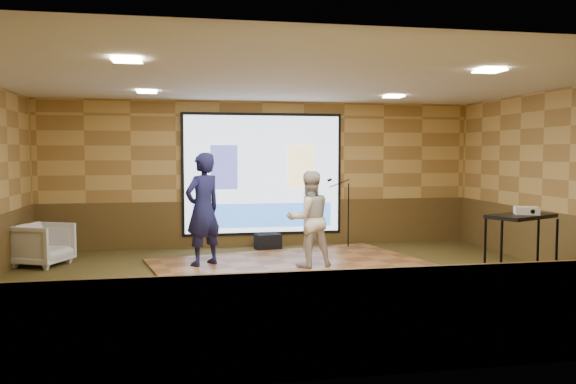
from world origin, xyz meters
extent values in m
plane|color=#303618|center=(0.00, 0.00, 0.00)|extent=(9.00, 9.00, 0.00)
cube|color=tan|center=(0.00, 3.50, 1.50)|extent=(9.00, 0.04, 3.00)
cube|color=tan|center=(0.00, -3.50, 1.50)|extent=(9.00, 0.04, 3.00)
cube|color=tan|center=(4.50, 0.00, 1.50)|extent=(0.04, 7.00, 3.00)
cube|color=beige|center=(0.00, 0.00, 3.00)|extent=(9.00, 7.00, 0.04)
cube|color=#513B1B|center=(0.00, 3.48, 0.47)|extent=(9.00, 0.04, 0.95)
cube|color=#513B1B|center=(0.00, -3.48, 0.47)|extent=(9.00, 0.04, 0.95)
cube|color=#513B1B|center=(4.48, 0.00, 0.47)|extent=(0.04, 7.00, 0.95)
cube|color=black|center=(0.00, 3.45, 1.50)|extent=(3.32, 0.03, 2.52)
cube|color=silver|center=(0.00, 3.42, 1.50)|extent=(3.20, 0.02, 2.40)
cube|color=#3E4289|center=(-0.80, 3.40, 1.65)|extent=(0.55, 0.01, 0.90)
cube|color=#DAC37E|center=(0.80, 3.40, 1.65)|extent=(0.55, 0.01, 0.90)
cube|color=#3772D1|center=(0.00, 3.40, 0.65)|extent=(2.88, 0.01, 0.50)
cube|color=#FFEDBF|center=(-2.20, 1.80, 2.97)|extent=(0.32, 0.32, 0.02)
cube|color=#FFEDBF|center=(2.20, 1.80, 2.97)|extent=(0.32, 0.32, 0.02)
cube|color=#FFEDBF|center=(-2.20, -1.50, 2.97)|extent=(0.32, 0.32, 0.02)
cube|color=#FFEDBF|center=(2.20, -1.50, 2.97)|extent=(0.32, 0.32, 0.02)
cube|color=#9A6438|center=(0.28, 1.04, 0.02)|extent=(5.25, 4.43, 0.03)
imported|color=#151743|center=(-1.29, 1.52, 0.99)|extent=(0.83, 0.78, 1.91)
imported|color=beige|center=(0.45, 1.06, 0.84)|extent=(0.87, 0.73, 1.61)
cylinder|color=black|center=(2.72, -1.02, 0.51)|extent=(0.04, 0.04, 1.01)
cylinder|color=black|center=(3.57, -1.02, 0.51)|extent=(0.04, 0.04, 1.01)
cylinder|color=black|center=(2.72, -0.60, 0.51)|extent=(0.04, 0.04, 1.01)
cylinder|color=black|center=(3.57, -0.60, 0.51)|extent=(0.04, 0.04, 1.01)
cube|color=black|center=(3.14, -0.81, 1.04)|extent=(1.01, 0.53, 0.05)
cube|color=black|center=(3.14, -0.81, 0.27)|extent=(0.91, 0.48, 0.03)
cube|color=silver|center=(3.21, -0.83, 1.12)|extent=(0.41, 0.38, 0.11)
cylinder|color=black|center=(1.68, 2.90, 0.01)|extent=(0.23, 0.23, 0.02)
cylinder|color=black|center=(1.68, 2.90, 0.66)|extent=(0.02, 0.02, 1.33)
cylinder|color=black|center=(1.49, 2.90, 1.33)|extent=(0.42, 0.02, 0.17)
cylinder|color=black|center=(1.28, 2.90, 1.40)|extent=(0.10, 0.05, 0.08)
imported|color=gray|center=(-4.00, 2.09, 0.37)|extent=(1.06, 1.05, 0.74)
cube|color=black|center=(0.05, 3.06, 0.15)|extent=(0.55, 0.42, 0.31)
camera|label=1|loc=(-1.57, -8.05, 1.94)|focal=35.00mm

